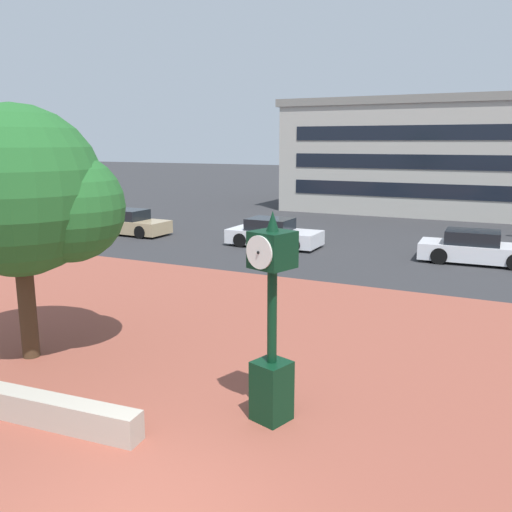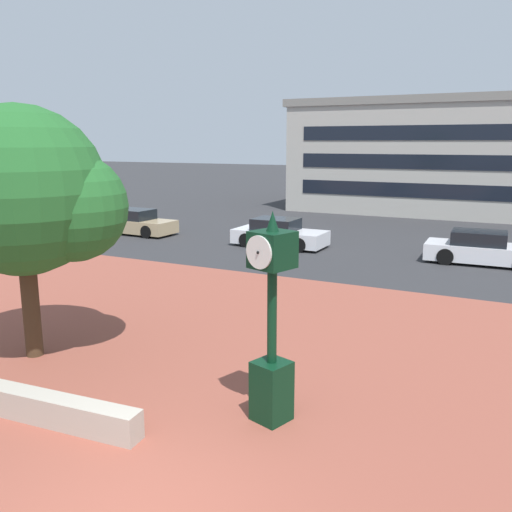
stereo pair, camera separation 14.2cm
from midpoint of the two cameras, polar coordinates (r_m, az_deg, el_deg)
plaza_brick_paving at (r=10.88m, az=1.47°, el=-13.63°), size 44.00×16.47×0.01m
planter_wall at (r=10.07m, az=-20.63°, el=-15.10°), size 3.22×0.65×0.50m
street_clock at (r=9.13m, az=1.23°, el=-7.71°), size 0.76×0.80×3.61m
plaza_tree at (r=12.46m, az=-23.06°, el=5.89°), size 3.88×3.61×5.49m
car_street_mid at (r=24.84m, az=1.66°, el=2.33°), size 4.23×1.94×1.28m
car_street_far at (r=23.07m, az=21.91°, el=0.72°), size 4.43×1.97×1.28m
car_street_distant at (r=28.87m, az=-13.17°, el=3.35°), size 4.09×1.92×1.28m
civic_building at (r=40.60m, az=22.84°, el=9.63°), size 25.92×12.13×7.48m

